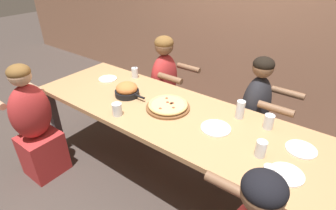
{
  "coord_description": "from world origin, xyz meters",
  "views": [
    {
      "loc": [
        1.11,
        -1.48,
        1.9
      ],
      "look_at": [
        0.0,
        0.0,
        0.82
      ],
      "focal_mm": 28.0,
      "sensor_mm": 36.0,
      "label": 1
    }
  ],
  "objects_px": {
    "pizza_board_main": "(168,106)",
    "empty_plate_c": "(215,128)",
    "empty_plate_b": "(301,149)",
    "diner_far_midright": "(253,122)",
    "drinking_glass_b": "(261,149)",
    "diner_near_left": "(36,128)",
    "empty_plate_a": "(108,79)",
    "cocktail_glass_blue": "(135,73)",
    "drinking_glass_a": "(240,110)",
    "drinking_glass_d": "(117,110)",
    "empty_plate_d": "(286,174)",
    "skillet_bowl": "(127,90)",
    "diner_far_midleft": "(165,91)",
    "drinking_glass_c": "(267,175)",
    "drinking_glass_e": "(269,122)"
  },
  "relations": [
    {
      "from": "empty_plate_a",
      "to": "drinking_glass_c",
      "type": "bearing_deg",
      "value": -13.37
    },
    {
      "from": "drinking_glass_c",
      "to": "diner_far_midleft",
      "type": "relative_size",
      "value": 0.11
    },
    {
      "from": "diner_far_midleft",
      "to": "pizza_board_main",
      "type": "bearing_deg",
      "value": 39.57
    },
    {
      "from": "pizza_board_main",
      "to": "drinking_glass_a",
      "type": "distance_m",
      "value": 0.58
    },
    {
      "from": "diner_near_left",
      "to": "cocktail_glass_blue",
      "type": "bearing_deg",
      "value": -20.96
    },
    {
      "from": "diner_far_midright",
      "to": "empty_plate_d",
      "type": "bearing_deg",
      "value": 30.21
    },
    {
      "from": "drinking_glass_e",
      "to": "diner_near_left",
      "type": "distance_m",
      "value": 2.01
    },
    {
      "from": "drinking_glass_a",
      "to": "diner_near_left",
      "type": "relative_size",
      "value": 0.13
    },
    {
      "from": "pizza_board_main",
      "to": "empty_plate_b",
      "type": "distance_m",
      "value": 1.03
    },
    {
      "from": "empty_plate_d",
      "to": "drinking_glass_c",
      "type": "height_order",
      "value": "drinking_glass_c"
    },
    {
      "from": "drinking_glass_c",
      "to": "diner_far_midright",
      "type": "height_order",
      "value": "diner_far_midright"
    },
    {
      "from": "empty_plate_b",
      "to": "drinking_glass_e",
      "type": "relative_size",
      "value": 1.78
    },
    {
      "from": "empty_plate_b",
      "to": "drinking_glass_b",
      "type": "relative_size",
      "value": 1.77
    },
    {
      "from": "diner_near_left",
      "to": "empty_plate_d",
      "type": "bearing_deg",
      "value": -77.13
    },
    {
      "from": "drinking_glass_a",
      "to": "drinking_glass_d",
      "type": "relative_size",
      "value": 1.42
    },
    {
      "from": "drinking_glass_b",
      "to": "drinking_glass_d",
      "type": "height_order",
      "value": "drinking_glass_b"
    },
    {
      "from": "empty_plate_a",
      "to": "empty_plate_d",
      "type": "distance_m",
      "value": 1.87
    },
    {
      "from": "pizza_board_main",
      "to": "empty_plate_c",
      "type": "height_order",
      "value": "pizza_board_main"
    },
    {
      "from": "pizza_board_main",
      "to": "empty_plate_d",
      "type": "relative_size",
      "value": 1.84
    },
    {
      "from": "drinking_glass_d",
      "to": "diner_far_midleft",
      "type": "bearing_deg",
      "value": 104.56
    },
    {
      "from": "drinking_glass_d",
      "to": "drinking_glass_c",
      "type": "bearing_deg",
      "value": -0.21
    },
    {
      "from": "empty_plate_d",
      "to": "empty_plate_c",
      "type": "bearing_deg",
      "value": 163.26
    },
    {
      "from": "empty_plate_b",
      "to": "diner_near_left",
      "type": "bearing_deg",
      "value": -159.75
    },
    {
      "from": "drinking_glass_e",
      "to": "diner_far_midright",
      "type": "bearing_deg",
      "value": 119.16
    },
    {
      "from": "empty_plate_d",
      "to": "skillet_bowl",
      "type": "bearing_deg",
      "value": 173.86
    },
    {
      "from": "empty_plate_b",
      "to": "cocktail_glass_blue",
      "type": "distance_m",
      "value": 1.69
    },
    {
      "from": "empty_plate_a",
      "to": "diner_far_midleft",
      "type": "distance_m",
      "value": 0.66
    },
    {
      "from": "cocktail_glass_blue",
      "to": "diner_far_midleft",
      "type": "bearing_deg",
      "value": 64.23
    },
    {
      "from": "empty_plate_a",
      "to": "cocktail_glass_blue",
      "type": "distance_m",
      "value": 0.28
    },
    {
      "from": "drinking_glass_a",
      "to": "diner_near_left",
      "type": "distance_m",
      "value": 1.82
    },
    {
      "from": "drinking_glass_b",
      "to": "diner_near_left",
      "type": "distance_m",
      "value": 1.95
    },
    {
      "from": "empty_plate_a",
      "to": "empty_plate_d",
      "type": "xyz_separation_m",
      "value": [
        1.85,
        -0.29,
        -0.0
      ]
    },
    {
      "from": "pizza_board_main",
      "to": "diner_far_midright",
      "type": "height_order",
      "value": "diner_far_midright"
    },
    {
      "from": "pizza_board_main",
      "to": "skillet_bowl",
      "type": "height_order",
      "value": "skillet_bowl"
    },
    {
      "from": "empty_plate_b",
      "to": "diner_near_left",
      "type": "height_order",
      "value": "diner_near_left"
    },
    {
      "from": "drinking_glass_e",
      "to": "diner_far_midright",
      "type": "height_order",
      "value": "diner_far_midright"
    },
    {
      "from": "diner_far_midright",
      "to": "diner_far_midleft",
      "type": "bearing_deg",
      "value": -90.0
    },
    {
      "from": "empty_plate_b",
      "to": "drinking_glass_c",
      "type": "xyz_separation_m",
      "value": [
        -0.09,
        -0.42,
        0.06
      ]
    },
    {
      "from": "empty_plate_a",
      "to": "diner_far_midright",
      "type": "bearing_deg",
      "value": 20.44
    },
    {
      "from": "empty_plate_b",
      "to": "diner_far_midright",
      "type": "xyz_separation_m",
      "value": [
        -0.48,
        0.51,
        -0.25
      ]
    },
    {
      "from": "empty_plate_c",
      "to": "drinking_glass_e",
      "type": "relative_size",
      "value": 1.99
    },
    {
      "from": "drinking_glass_a",
      "to": "drinking_glass_d",
      "type": "bearing_deg",
      "value": -145.42
    },
    {
      "from": "diner_near_left",
      "to": "diner_far_midright",
      "type": "relative_size",
      "value": 0.97
    },
    {
      "from": "skillet_bowl",
      "to": "drinking_glass_c",
      "type": "xyz_separation_m",
      "value": [
        1.36,
        -0.29,
        0.01
      ]
    },
    {
      "from": "empty_plate_c",
      "to": "empty_plate_d",
      "type": "height_order",
      "value": "same"
    },
    {
      "from": "empty_plate_c",
      "to": "skillet_bowl",
      "type": "bearing_deg",
      "value": -179.32
    },
    {
      "from": "pizza_board_main",
      "to": "empty_plate_c",
      "type": "xyz_separation_m",
      "value": [
        0.46,
        -0.03,
        -0.02
      ]
    },
    {
      "from": "drinking_glass_b",
      "to": "drinking_glass_d",
      "type": "xyz_separation_m",
      "value": [
        -1.08,
        -0.2,
        -0.0
      ]
    },
    {
      "from": "empty_plate_b",
      "to": "drinking_glass_b",
      "type": "height_order",
      "value": "drinking_glass_b"
    },
    {
      "from": "drinking_glass_d",
      "to": "empty_plate_a",
      "type": "bearing_deg",
      "value": 144.3
    }
  ]
}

